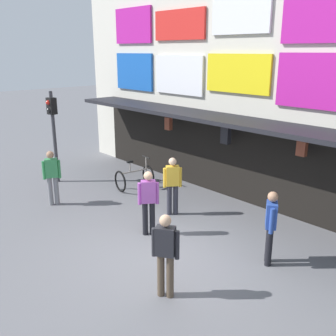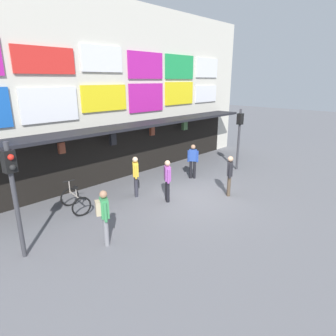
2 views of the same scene
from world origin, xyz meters
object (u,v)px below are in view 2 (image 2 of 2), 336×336
(pedestrian_in_red, at_px, (167,179))
(pedestrian_in_white, at_px, (136,174))
(pedestrian_in_black, at_px, (104,214))
(traffic_light_far, at_px, (239,130))
(pedestrian_in_green, at_px, (193,160))
(bicycle_parked, at_px, (75,201))
(pedestrian_in_purple, at_px, (230,174))
(traffic_light_near, at_px, (13,183))

(pedestrian_in_red, height_order, pedestrian_in_white, same)
(pedestrian_in_black, bearing_deg, traffic_light_far, 6.86)
(traffic_light_far, xyz_separation_m, pedestrian_in_black, (-9.14, -1.10, -1.16))
(pedestrian_in_green, bearing_deg, pedestrian_in_white, 175.50)
(pedestrian_in_red, bearing_deg, bicycle_parked, 148.21)
(bicycle_parked, distance_m, pedestrian_in_purple, 6.13)
(pedestrian_in_white, distance_m, pedestrian_in_purple, 3.85)
(pedestrian_in_green, relative_size, pedestrian_in_black, 1.00)
(pedestrian_in_white, height_order, pedestrian_in_black, same)
(pedestrian_in_white, bearing_deg, bicycle_parked, 167.69)
(traffic_light_far, bearing_deg, bicycle_parked, 169.59)
(pedestrian_in_white, xyz_separation_m, pedestrian_in_black, (-2.98, -2.15, 0.04))
(pedestrian_in_black, bearing_deg, pedestrian_in_white, 35.74)
(traffic_light_far, distance_m, pedestrian_in_white, 6.36)
(bicycle_parked, xyz_separation_m, pedestrian_in_white, (2.44, -0.53, 0.55))
(bicycle_parked, xyz_separation_m, pedestrian_in_red, (2.96, -1.83, 0.55))
(pedestrian_in_white, bearing_deg, pedestrian_in_black, -144.26)
(traffic_light_far, distance_m, pedestrian_in_red, 5.77)
(traffic_light_far, relative_size, pedestrian_in_green, 1.90)
(pedestrian_in_purple, bearing_deg, traffic_light_far, 25.91)
(traffic_light_far, height_order, pedestrian_in_purple, traffic_light_far)
(traffic_light_near, relative_size, pedestrian_in_green, 1.90)
(traffic_light_far, height_order, bicycle_parked, traffic_light_far)
(pedestrian_in_purple, bearing_deg, pedestrian_in_green, 75.36)
(bicycle_parked, relative_size, pedestrian_in_red, 0.74)
(traffic_light_far, distance_m, pedestrian_in_purple, 4.00)
(bicycle_parked, bearing_deg, pedestrian_in_black, -101.40)
(pedestrian_in_green, bearing_deg, traffic_light_near, -174.44)
(pedestrian_in_green, bearing_deg, pedestrian_in_black, -163.47)
(bicycle_parked, bearing_deg, pedestrian_in_purple, -32.20)
(traffic_light_near, xyz_separation_m, pedestrian_in_purple, (7.60, -1.65, -1.19))
(traffic_light_far, xyz_separation_m, pedestrian_in_white, (-6.16, 1.05, -1.19))
(pedestrian_in_green, bearing_deg, bicycle_parked, 172.17)
(bicycle_parked, distance_m, pedestrian_in_white, 2.56)
(pedestrian_in_purple, relative_size, pedestrian_in_black, 1.00)
(pedestrian_in_red, xyz_separation_m, pedestrian_in_green, (2.85, 1.04, 0.00))
(pedestrian_in_white, bearing_deg, pedestrian_in_purple, -44.98)
(bicycle_parked, relative_size, pedestrian_in_purple, 0.74)
(traffic_light_near, bearing_deg, bicycle_parked, 33.32)
(traffic_light_near, xyz_separation_m, pedestrian_in_green, (8.24, 0.80, -1.19))
(traffic_light_near, xyz_separation_m, bicycle_parked, (2.43, 1.60, -1.75))
(bicycle_parked, xyz_separation_m, pedestrian_in_purple, (5.16, -3.25, 0.55))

